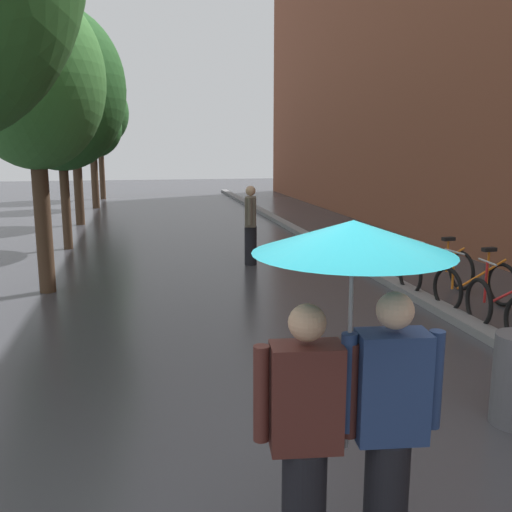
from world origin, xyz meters
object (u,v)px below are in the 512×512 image
object	(u,v)px
street_tree_1	(33,80)
street_tree_2	(58,89)
street_tree_3	(74,115)
parked_bicycle_3	(436,271)
street_tree_4	(92,127)
couple_under_umbrella	(350,351)
pedestrian_walking_midground	(251,225)
street_tree_5	(99,113)
parked_bicycle_2	(476,285)

from	to	relation	value
street_tree_1	street_tree_2	distance (m)	4.31
street_tree_3	parked_bicycle_3	distance (m)	12.62
street_tree_2	street_tree_4	distance (m)	9.41
street_tree_4	couple_under_umbrella	xyz separation A→B (m)	(2.97, -20.96, -1.82)
couple_under_umbrella	pedestrian_walking_midground	xyz separation A→B (m)	(1.12, 8.82, -0.53)
street_tree_2	parked_bicycle_3	world-z (taller)	street_tree_2
street_tree_2	street_tree_5	bearing A→B (deg)	89.99
street_tree_5	parked_bicycle_3	bearing A→B (deg)	-70.46
street_tree_3	parked_bicycle_3	xyz separation A→B (m)	(6.93, -10.09, -3.05)
parked_bicycle_3	pedestrian_walking_midground	world-z (taller)	pedestrian_walking_midground
parked_bicycle_2	pedestrian_walking_midground	world-z (taller)	pedestrian_walking_midground
street_tree_5	couple_under_umbrella	bearing A→B (deg)	-83.30
street_tree_2	street_tree_5	world-z (taller)	street_tree_2
street_tree_5	street_tree_3	bearing A→B (deg)	-90.97
parked_bicycle_2	parked_bicycle_3	size ratio (longest dim) A/B	1.01
street_tree_5	parked_bicycle_3	world-z (taller)	street_tree_5
street_tree_3	couple_under_umbrella	xyz separation A→B (m)	(3.09, -16.01, -2.04)
street_tree_5	pedestrian_walking_midground	size ratio (longest dim) A/B	3.31
street_tree_3	pedestrian_walking_midground	xyz separation A→B (m)	(4.21, -7.19, -2.57)
street_tree_2	street_tree_3	distance (m)	4.46
parked_bicycle_3	pedestrian_walking_midground	size ratio (longest dim) A/B	0.68
street_tree_5	parked_bicycle_2	distance (m)	21.60
parked_bicycle_2	parked_bicycle_3	world-z (taller)	same
parked_bicycle_2	couple_under_umbrella	distance (m)	6.34
street_tree_1	street_tree_4	size ratio (longest dim) A/B	1.13
street_tree_4	pedestrian_walking_midground	world-z (taller)	street_tree_4
street_tree_1	street_tree_5	size ratio (longest dim) A/B	0.91
street_tree_2	pedestrian_walking_midground	size ratio (longest dim) A/B	3.40
street_tree_2	pedestrian_walking_midground	bearing A→B (deg)	-34.04
parked_bicycle_2	couple_under_umbrella	world-z (taller)	couple_under_umbrella
couple_under_umbrella	street_tree_3	bearing A→B (deg)	100.93
street_tree_5	parked_bicycle_2	bearing A→B (deg)	-71.19
couple_under_umbrella	pedestrian_walking_midground	bearing A→B (deg)	82.75
street_tree_3	street_tree_5	xyz separation A→B (m)	(0.15, 9.02, 0.55)
street_tree_4	parked_bicycle_3	world-z (taller)	street_tree_4
parked_bicycle_2	couple_under_umbrella	bearing A→B (deg)	-128.89
street_tree_4	pedestrian_walking_midground	xyz separation A→B (m)	(4.09, -12.14, -2.36)
street_tree_2	street_tree_5	distance (m)	13.46
parked_bicycle_3	pedestrian_walking_midground	bearing A→B (deg)	133.11
street_tree_3	pedestrian_walking_midground	bearing A→B (deg)	-59.62
couple_under_umbrella	pedestrian_walking_midground	world-z (taller)	couple_under_umbrella
street_tree_2	street_tree_4	size ratio (longest dim) A/B	1.28
street_tree_1	parked_bicycle_3	xyz separation A→B (m)	(6.62, -1.35, -3.18)
parked_bicycle_3	couple_under_umbrella	size ratio (longest dim) A/B	0.54
street_tree_1	couple_under_umbrella	size ratio (longest dim) A/B	2.39
street_tree_3	street_tree_4	size ratio (longest dim) A/B	1.09
street_tree_3	parked_bicycle_2	distance (m)	13.52
street_tree_4	pedestrian_walking_midground	bearing A→B (deg)	-71.39
street_tree_1	street_tree_3	distance (m)	8.75
street_tree_2	street_tree_5	xyz separation A→B (m)	(0.00, 13.46, 0.18)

